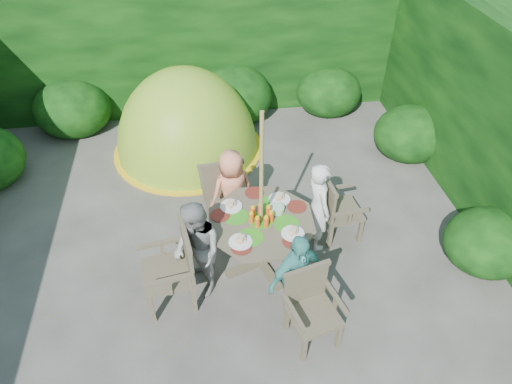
{
  "coord_description": "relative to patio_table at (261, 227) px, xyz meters",
  "views": [
    {
      "loc": [
        -0.04,
        -4.01,
        4.43
      ],
      "look_at": [
        0.57,
        0.14,
        0.85
      ],
      "focal_mm": 32.0,
      "sensor_mm": 36.0,
      "label": 1
    }
  ],
  "objects": [
    {
      "name": "child_front",
      "position": [
        0.26,
        -0.76,
        -0.04
      ],
      "size": [
        0.76,
        0.56,
        1.19
      ],
      "primitive_type": "imported",
      "rotation": [
        0.0,
        0.0,
        0.44
      ],
      "color": "teal",
      "rests_on": "ground"
    },
    {
      "name": "garden_chair_right",
      "position": [
        1.03,
        0.37,
        -0.16
      ],
      "size": [
        0.54,
        0.59,
        0.9
      ],
      "rotation": [
        0.0,
        0.0,
        1.68
      ],
      "color": "#453E2D",
      "rests_on": "ground"
    },
    {
      "name": "parasol_pole",
      "position": [
        -0.0,
        -0.0,
        0.46
      ],
      "size": [
        0.06,
        0.06,
        2.2
      ],
      "primitive_type": "cylinder",
      "rotation": [
        0.0,
        0.0,
        0.33
      ],
      "color": "olive",
      "rests_on": "ground"
    },
    {
      "name": "child_back",
      "position": [
        -0.26,
        0.75,
        -0.04
      ],
      "size": [
        0.69,
        0.57,
        1.21
      ],
      "primitive_type": "imported",
      "rotation": [
        0.0,
        0.0,
        3.51
      ],
      "color": "#F08863",
      "rests_on": "ground"
    },
    {
      "name": "garden_chair_back",
      "position": [
        -0.38,
        1.03,
        -0.14
      ],
      "size": [
        0.61,
        0.56,
        0.94
      ],
      "rotation": [
        0.0,
        0.0,
        3.24
      ],
      "color": "#453E2D",
      "rests_on": "ground"
    },
    {
      "name": "patio_table",
      "position": [
        0.0,
        0.0,
        0.0
      ],
      "size": [
        1.66,
        1.66,
        0.91
      ],
      "rotation": [
        0.0,
        0.0,
        0.33
      ],
      "color": "#453E2D",
      "rests_on": "ground"
    },
    {
      "name": "dome_tent",
      "position": [
        -0.82,
        2.64,
        -0.64
      ],
      "size": [
        2.46,
        2.46,
        2.81
      ],
      "rotation": [
        0.0,
        0.0,
        0.06
      ],
      "color": "#94BA23",
      "rests_on": "ground"
    },
    {
      "name": "garden_chair_left",
      "position": [
        -1.03,
        -0.37,
        -0.1
      ],
      "size": [
        0.63,
        0.68,
        1.01
      ],
      "rotation": [
        0.0,
        0.0,
        -1.42
      ],
      "color": "#453E2D",
      "rests_on": "ground"
    },
    {
      "name": "hedge_enclosure",
      "position": [
        -0.57,
        1.59,
        0.61
      ],
      "size": [
        9.0,
        9.0,
        2.5
      ],
      "color": "black",
      "rests_on": "ground"
    },
    {
      "name": "ground",
      "position": [
        -0.57,
        0.25,
        -0.64
      ],
      "size": [
        60.0,
        60.0,
        0.0
      ],
      "primitive_type": "plane",
      "color": "#42403B",
      "rests_on": "ground"
    },
    {
      "name": "child_right",
      "position": [
        0.75,
        0.26,
        -0.0
      ],
      "size": [
        0.39,
        0.51,
        1.28
      ],
      "primitive_type": "imported",
      "rotation": [
        0.0,
        0.0,
        1.76
      ],
      "color": "silver",
      "rests_on": "ground"
    },
    {
      "name": "garden_chair_front",
      "position": [
        0.36,
        -1.04,
        -0.17
      ],
      "size": [
        0.63,
        0.58,
        0.88
      ],
      "rotation": [
        0.0,
        0.0,
        0.25
      ],
      "color": "#453E2D",
      "rests_on": "ground"
    },
    {
      "name": "child_left",
      "position": [
        -0.76,
        -0.26,
        0.0
      ],
      "size": [
        0.69,
        0.77,
        1.29
      ],
      "primitive_type": "imported",
      "rotation": [
        0.0,
        0.0,
        -1.17
      ],
      "color": "gray",
      "rests_on": "ground"
    }
  ]
}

